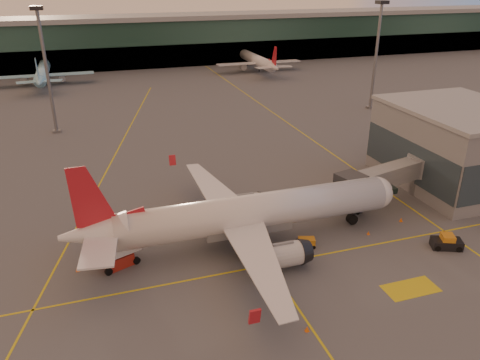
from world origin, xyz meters
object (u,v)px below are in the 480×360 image
object	(u,v)px
gpu_cart	(307,243)
pushback_tug	(447,243)
catering_truck	(115,247)
main_airplane	(245,215)

from	to	relation	value
gpu_cart	pushback_tug	xyz separation A→B (m)	(16.43, -5.63, 0.15)
catering_truck	pushback_tug	size ratio (longest dim) A/B	1.53
main_airplane	catering_truck	size ratio (longest dim) A/B	6.88
catering_truck	pushback_tug	xyz separation A→B (m)	(39.28, -8.87, -1.75)
main_airplane	pushback_tug	size ratio (longest dim) A/B	10.50
catering_truck	gpu_cart	world-z (taller)	catering_truck
catering_truck	gpu_cart	size ratio (longest dim) A/B	2.62
main_airplane	pushback_tug	bearing A→B (deg)	-20.20
main_airplane	catering_truck	distance (m)	15.85
gpu_cart	pushback_tug	world-z (taller)	pushback_tug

